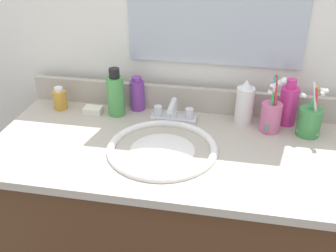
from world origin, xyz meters
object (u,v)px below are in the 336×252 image
at_px(cup_pink, 271,115).
at_px(bottle_toner_green, 116,94).
at_px(bottle_soap_pink, 288,105).
at_px(cup_green, 310,121).
at_px(soap_bar, 93,110).
at_px(bottle_oil_amber, 60,99).
at_px(faucet, 173,113).
at_px(bottle_lotion_white, 245,104).
at_px(bottle_cream_purple, 137,94).

bearing_deg(cup_pink, bottle_toner_green, 177.87).
bearing_deg(bottle_soap_pink, cup_green, -46.29).
xyz_separation_m(cup_green, soap_bar, (-0.74, 0.02, -0.04)).
bearing_deg(bottle_oil_amber, faucet, -2.02).
relative_size(cup_pink, soap_bar, 3.10).
height_order(faucet, bottle_lotion_white, bottle_lotion_white).
relative_size(faucet, bottle_cream_purple, 1.26).
bearing_deg(faucet, bottle_oil_amber, 177.98).
relative_size(bottle_oil_amber, cup_pink, 0.43).
height_order(bottle_oil_amber, bottle_cream_purple, bottle_cream_purple).
distance_m(bottle_toner_green, bottle_cream_purple, 0.08).
relative_size(faucet, soap_bar, 2.50).
bearing_deg(faucet, bottle_cream_purple, 156.18).
bearing_deg(bottle_toner_green, bottle_soap_pink, 4.17).
bearing_deg(bottle_cream_purple, bottle_toner_green, -140.07).
height_order(bottle_oil_amber, cup_pink, cup_pink).
bearing_deg(cup_pink, bottle_soap_pink, 47.92).
relative_size(bottle_cream_purple, soap_bar, 1.98).
relative_size(faucet, cup_green, 0.88).
bearing_deg(soap_bar, bottle_soap_pink, 4.44).
relative_size(bottle_soap_pink, bottle_cream_purple, 1.28).
height_order(faucet, cup_green, cup_green).
xyz_separation_m(bottle_oil_amber, cup_green, (0.87, -0.03, 0.01)).
distance_m(faucet, cup_pink, 0.33).
bearing_deg(bottle_oil_amber, cup_pink, -1.86).
bearing_deg(bottle_soap_pink, bottle_cream_purple, 178.89).
height_order(cup_pink, cup_green, cup_pink).
distance_m(bottle_lotion_white, soap_bar, 0.54).
distance_m(bottle_cream_purple, cup_green, 0.60).
xyz_separation_m(bottle_lotion_white, soap_bar, (-0.53, -0.03, -0.06)).
distance_m(bottle_soap_pink, cup_green, 0.10).
bearing_deg(faucet, bottle_lotion_white, 7.92).
bearing_deg(soap_bar, faucet, -0.17).
distance_m(bottle_soap_pink, bottle_cream_purple, 0.53).
distance_m(bottle_soap_pink, cup_pink, 0.09).
bearing_deg(bottle_oil_amber, soap_bar, -6.16).
height_order(bottle_lotion_white, bottle_cream_purple, bottle_lotion_white).
bearing_deg(bottle_lotion_white, bottle_oil_amber, -178.42).
relative_size(cup_green, soap_bar, 2.86).
bearing_deg(bottle_lotion_white, cup_pink, -25.95).
height_order(bottle_lotion_white, bottle_oil_amber, bottle_lotion_white).
height_order(bottle_cream_purple, soap_bar, bottle_cream_purple).
relative_size(bottle_soap_pink, cup_pink, 0.81).
bearing_deg(bottle_oil_amber, bottle_toner_green, -1.19).
xyz_separation_m(faucet, bottle_cream_purple, (-0.14, 0.06, 0.03)).
relative_size(bottle_soap_pink, cup_green, 0.89).
relative_size(faucet, cup_pink, 0.81).
height_order(cup_green, soap_bar, cup_green).
xyz_separation_m(bottle_toner_green, bottle_cream_purple, (0.06, 0.05, -0.02)).
distance_m(bottle_toner_green, cup_pink, 0.53).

